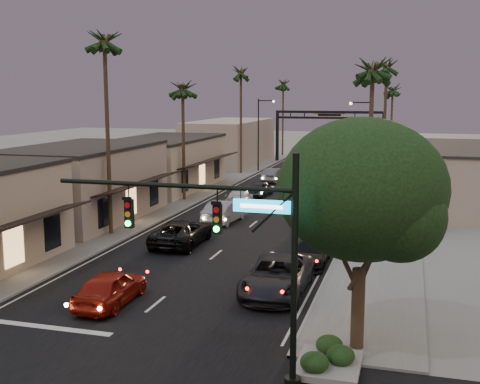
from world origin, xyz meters
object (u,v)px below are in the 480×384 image
Objects in this scene: oncoming_pickup at (182,233)px; oncoming_red at (110,288)px; palm_far at (283,82)px; palm_rc at (393,87)px; traffic_signal at (237,234)px; palm_lb at (104,36)px; corner_tree at (364,195)px; palm_ld at (241,70)px; palm_rb at (387,63)px; oncoming_silver at (225,211)px; palm_lc at (183,84)px; streetlight_right at (367,139)px; curbside_near at (277,276)px; streetlight_left at (261,129)px; curbside_black at (311,252)px; palm_ra at (373,64)px; arch at (329,123)px.

oncoming_red is at bearing 93.66° from oncoming_pickup.
palm_rc is at bearing -39.64° from palm_far.
palm_lb reaches higher than traffic_signal.
palm_rc reaches higher than corner_tree.
palm_rc is at bearing 27.62° from palm_ld.
palm_rb is 22.48m from oncoming_silver.
palm_rb is at bearing 24.94° from palm_lc.
palm_ld is at bearing -152.38° from palm_rc.
streetlight_right reaches higher than corner_tree.
streetlight_right is 19.75m from palm_rc.
oncoming_silver is 16.65m from curbside_near.
palm_far is at bearing 93.95° from streetlight_left.
curbside_black is at bearing 108.03° from corner_tree.
oncoming_red is 0.93× the size of oncoming_silver.
corner_tree is 53.15m from streetlight_left.
palm_ld is (-1.68, -3.00, 7.09)m from streetlight_left.
palm_far is (0.30, 23.00, -0.97)m from palm_ld.
palm_ra is at bearing 71.12° from curbside_near.
traffic_signal is at bearing -76.86° from streetlight_left.
traffic_signal reaches higher than oncoming_silver.
traffic_signal is 24.44m from palm_lb.
palm_lc is at bearing -155.06° from palm_rb.
palm_rb reaches higher than curbside_black.
curbside_black is at bearing -72.05° from streetlight_left.
palm_rc reaches higher than curbside_near.
palm_rb is 28.09m from curbside_black.
palm_ra is (17.20, -31.00, -0.97)m from palm_ld.
curbside_near is at bearing -93.32° from streetlight_right.
arch is at bearing 108.30° from palm_rb.
curbside_near is (13.67, -8.88, -12.51)m from palm_lb.
palm_ra is at bearing -34.90° from palm_lc.
palm_rc is 2.38× the size of oncoming_silver.
curbside_near is (13.67, -41.88, -11.54)m from palm_ld.
oncoming_red is at bearing 96.37° from oncoming_silver.
palm_rc is at bearing -102.30° from oncoming_red.
palm_rc is 45.81m from oncoming_pickup.
palm_ra is 20.02m from palm_rb.
curbside_near is (7.94, -7.59, 0.06)m from oncoming_pickup.
palm_lc is 1.93× the size of curbside_near.
streetlight_right is 0.74× the size of palm_rc.
palm_ra reaches higher than oncoming_silver.
corner_tree is 63.26m from arch.
palm_rc is at bearing 21.14° from streetlight_left.
oncoming_red is at bearing -100.98° from palm_rc.
streetlight_right is at bearing 149.24° from palm_rb.
palm_rb is at bearing -63.57° from palm_far.
oncoming_silver is (-10.85, 4.07, -10.60)m from palm_ra.
corner_tree is 0.72× the size of palm_rc.
oncoming_red is 12.06m from curbside_black.
oncoming_red is (-10.59, -34.56, -11.60)m from palm_rb.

